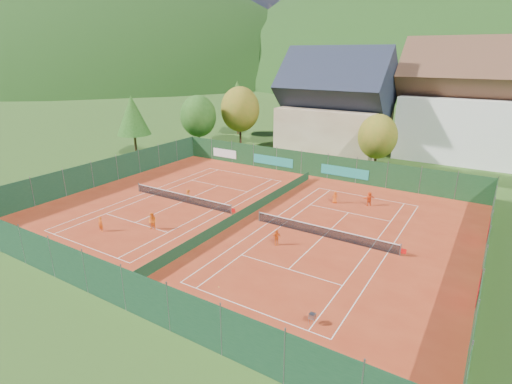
% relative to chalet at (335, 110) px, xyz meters
% --- Properties ---
extents(ground, '(600.00, 600.00, 0.00)m').
position_rel_chalet_xyz_m(ground, '(3.00, -30.00, -6.64)').
color(ground, '#284B17').
rests_on(ground, ground).
extents(clay_pad, '(40.00, 32.00, 0.01)m').
position_rel_chalet_xyz_m(clay_pad, '(3.00, -30.00, -6.62)').
color(clay_pad, '#9F3017').
rests_on(clay_pad, ground).
extents(court_markings_left, '(11.03, 23.83, 0.00)m').
position_rel_chalet_xyz_m(court_markings_left, '(-5.00, -30.00, -6.61)').
color(court_markings_left, white).
rests_on(court_markings_left, ground).
extents(court_markings_right, '(11.03, 23.83, 0.00)m').
position_rel_chalet_xyz_m(court_markings_right, '(11.00, -30.00, -6.61)').
color(court_markings_right, white).
rests_on(court_markings_right, ground).
extents(tennis_net_left, '(13.30, 0.10, 1.02)m').
position_rel_chalet_xyz_m(tennis_net_left, '(-4.85, -30.00, -6.12)').
color(tennis_net_left, '#59595B').
rests_on(tennis_net_left, ground).
extents(tennis_net_right, '(13.30, 0.10, 1.02)m').
position_rel_chalet_xyz_m(tennis_net_right, '(11.15, -30.00, -6.12)').
color(tennis_net_right, '#59595B').
rests_on(tennis_net_right, ground).
extents(court_divider, '(0.03, 28.80, 1.00)m').
position_rel_chalet_xyz_m(court_divider, '(3.00, -30.00, -6.12)').
color(court_divider, '#163C21').
rests_on(court_divider, ground).
extents(fence_north, '(40.00, 0.10, 3.00)m').
position_rel_chalet_xyz_m(fence_north, '(2.54, -14.01, -5.16)').
color(fence_north, '#15391B').
rests_on(fence_north, ground).
extents(fence_south, '(40.00, 0.04, 3.00)m').
position_rel_chalet_xyz_m(fence_south, '(3.00, -46.00, -5.12)').
color(fence_south, '#12341E').
rests_on(fence_south, ground).
extents(fence_west, '(0.04, 32.00, 3.00)m').
position_rel_chalet_xyz_m(fence_west, '(-17.00, -30.00, -5.12)').
color(fence_west, '#153A23').
rests_on(fence_west, ground).
extents(fence_east, '(0.09, 32.00, 3.00)m').
position_rel_chalet_xyz_m(fence_east, '(23.00, -29.95, -5.14)').
color(fence_east, '#14381A').
rests_on(fence_east, ground).
extents(chalet, '(16.20, 12.00, 16.00)m').
position_rel_chalet_xyz_m(chalet, '(0.00, 0.00, 0.00)').
color(chalet, beige).
rests_on(chalet, ground).
extents(hotel_block_a, '(21.60, 11.00, 17.25)m').
position_rel_chalet_xyz_m(hotel_block_a, '(19.00, 6.00, 0.76)').
color(hotel_block_a, silver).
rests_on(hotel_block_a, ground).
extents(tree_west_front, '(5.72, 5.72, 8.69)m').
position_rel_chalet_xyz_m(tree_west_front, '(-19.00, -10.00, -1.23)').
color(tree_west_front, '#452918').
rests_on(tree_west_front, ground).
extents(tree_west_mid, '(6.44, 6.44, 9.78)m').
position_rel_chalet_xyz_m(tree_west_mid, '(-15.00, -4.00, -0.56)').
color(tree_west_mid, '#4A2A1A').
rests_on(tree_west_mid, ground).
extents(tree_west_back, '(5.60, 5.60, 10.00)m').
position_rel_chalet_xyz_m(tree_west_back, '(-21.00, 4.00, 0.11)').
color(tree_west_back, '#442C18').
rests_on(tree_west_back, ground).
extents(tree_center, '(5.01, 5.01, 7.60)m').
position_rel_chalet_xyz_m(tree_center, '(9.00, -8.00, -1.91)').
color(tree_center, '#442818').
rests_on(tree_center, ground).
extents(tree_west_side, '(5.04, 5.04, 9.00)m').
position_rel_chalet_xyz_m(tree_west_side, '(-25.00, -18.00, -0.56)').
color(tree_west_side, '#452A18').
rests_on(tree_west_side, ground).
extents(ball_hopper, '(0.34, 0.34, 0.80)m').
position_rel_chalet_xyz_m(ball_hopper, '(15.02, -41.20, -6.07)').
color(ball_hopper, slate).
rests_on(ball_hopper, ground).
extents(loose_ball_0, '(0.07, 0.07, 0.07)m').
position_rel_chalet_xyz_m(loose_ball_0, '(-8.91, -36.08, -6.59)').
color(loose_ball_0, '#CCD833').
rests_on(loose_ball_0, ground).
extents(loose_ball_1, '(0.07, 0.07, 0.07)m').
position_rel_chalet_xyz_m(loose_ball_1, '(8.12, -41.00, -6.59)').
color(loose_ball_1, '#CCD833').
rests_on(loose_ball_1, ground).
extents(player_left_near, '(0.52, 0.36, 1.39)m').
position_rel_chalet_xyz_m(player_left_near, '(-6.08, -39.28, -5.93)').
color(player_left_near, '#E95A14').
rests_on(player_left_near, ground).
extents(player_left_mid, '(0.86, 0.72, 1.58)m').
position_rel_chalet_xyz_m(player_left_mid, '(-2.46, -36.61, -5.83)').
color(player_left_mid, orange).
rests_on(player_left_mid, ground).
extents(player_left_far, '(0.81, 0.47, 1.25)m').
position_rel_chalet_xyz_m(player_left_far, '(-4.68, -29.31, -6.00)').
color(player_left_far, '#CA4E11').
rests_on(player_left_far, ground).
extents(player_right_near, '(0.76, 0.81, 1.34)m').
position_rel_chalet_xyz_m(player_right_near, '(8.34, -33.45, -5.95)').
color(player_right_near, '#E75B14').
rests_on(player_right_near, ground).
extents(player_right_far_a, '(0.66, 0.46, 1.29)m').
position_rel_chalet_xyz_m(player_right_far_a, '(8.85, -21.76, -5.98)').
color(player_right_far_a, '#DC4F13').
rests_on(player_right_far_a, ground).
extents(player_right_far_b, '(1.30, 1.28, 1.49)m').
position_rel_chalet_xyz_m(player_right_far_b, '(12.08, -20.58, -5.88)').
color(player_right_far_b, '#F94D16').
rests_on(player_right_far_b, ground).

